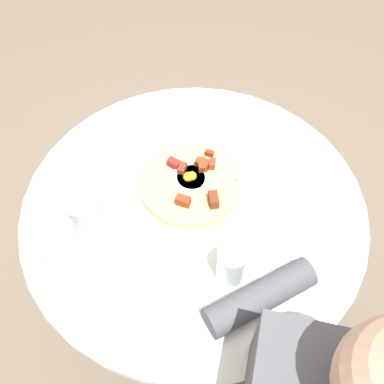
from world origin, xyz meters
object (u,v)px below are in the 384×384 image
(water_glass, at_px, (231,265))
(knife, at_px, (302,281))
(fork, at_px, (309,270))
(breakfast_pizza, at_px, (191,183))
(water_bottle, at_px, (93,233))
(salt_shaker, at_px, (42,266))
(bread_plate, at_px, (127,317))
(pizza_plate, at_px, (190,188))
(dining_table, at_px, (194,237))

(water_glass, bearing_deg, knife, 6.26)
(fork, bearing_deg, breakfast_pizza, -3.60)
(breakfast_pizza, xyz_separation_m, water_bottle, (-0.16, -0.25, 0.10))
(fork, relative_size, water_bottle, 0.74)
(salt_shaker, bearing_deg, bread_plate, -15.94)
(breakfast_pizza, bearing_deg, pizza_plate, -127.17)
(bread_plate, bearing_deg, dining_table, 77.15)
(bread_plate, relative_size, knife, 1.00)
(water_glass, relative_size, water_bottle, 0.43)
(bread_plate, xyz_separation_m, water_bottle, (-0.10, 0.12, 0.12))
(pizza_plate, distance_m, water_glass, 0.27)
(knife, distance_m, salt_shaker, 0.60)
(water_glass, bearing_deg, water_bottle, -174.51)
(knife, distance_m, water_bottle, 0.48)
(breakfast_pizza, bearing_deg, salt_shaker, -131.97)
(breakfast_pizza, relative_size, knife, 1.48)
(pizza_plate, height_order, salt_shaker, salt_shaker)
(bread_plate, height_order, salt_shaker, salt_shaker)
(pizza_plate, bearing_deg, knife, -32.91)
(breakfast_pizza, bearing_deg, water_bottle, -122.33)
(dining_table, xyz_separation_m, knife, (0.29, -0.16, 0.18))
(pizza_plate, height_order, bread_plate, pizza_plate)
(bread_plate, xyz_separation_m, water_glass, (0.20, 0.15, 0.05))
(knife, relative_size, salt_shaker, 3.78)
(bread_plate, bearing_deg, water_bottle, 129.87)
(dining_table, distance_m, knife, 0.37)
(water_glass, height_order, salt_shaker, water_glass)
(water_glass, bearing_deg, breakfast_pizza, 123.47)
(pizza_plate, distance_m, water_bottle, 0.32)
(pizza_plate, bearing_deg, water_bottle, -122.30)
(dining_table, xyz_separation_m, bread_plate, (-0.07, -0.33, 0.17))
(bread_plate, distance_m, knife, 0.40)
(fork, bearing_deg, water_bottle, 33.41)
(knife, bearing_deg, fork, -90.00)
(breakfast_pizza, bearing_deg, knife, -33.15)
(bread_plate, height_order, water_glass, water_glass)
(pizza_plate, bearing_deg, breakfast_pizza, 52.83)
(knife, bearing_deg, water_bottle, 29.74)
(dining_table, xyz_separation_m, fork, (0.30, -0.12, 0.18))
(salt_shaker, bearing_deg, water_glass, 11.83)
(dining_table, relative_size, bread_plate, 4.96)
(bread_plate, distance_m, fork, 0.43)
(pizza_plate, distance_m, knife, 0.37)
(pizza_plate, xyz_separation_m, water_glass, (0.15, -0.22, 0.05))
(breakfast_pizza, bearing_deg, water_glass, -56.53)
(pizza_plate, bearing_deg, dining_table, -65.65)
(water_glass, height_order, water_bottle, water_bottle)
(water_bottle, xyz_separation_m, salt_shaker, (-0.12, -0.06, -0.10))
(knife, xyz_separation_m, water_glass, (-0.16, -0.02, 0.05))
(fork, xyz_separation_m, salt_shaker, (-0.60, -0.14, 0.02))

